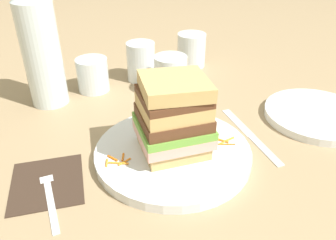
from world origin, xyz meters
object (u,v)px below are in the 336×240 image
(knife, at_px, (252,136))
(empty_tumbler_1, at_px, (93,75))
(fork, at_px, (48,190))
(side_plate, at_px, (317,115))
(empty_tumbler_2, at_px, (191,50))
(napkin_dark, at_px, (47,182))
(juice_glass, at_px, (171,78))
(empty_tumbler_0, at_px, (141,62))
(sandwich, at_px, (173,117))
(water_bottle, at_px, (41,47))
(main_plate, at_px, (173,153))

(knife, bearing_deg, empty_tumbler_1, 133.16)
(fork, relative_size, side_plate, 0.80)
(empty_tumbler_2, bearing_deg, empty_tumbler_1, -164.02)
(empty_tumbler_2, bearing_deg, fork, -132.33)
(napkin_dark, height_order, knife, same)
(juice_glass, height_order, empty_tumbler_2, juice_glass)
(empty_tumbler_0, xyz_separation_m, empty_tumbler_1, (-0.12, -0.03, -0.01))
(sandwich, height_order, napkin_dark, sandwich)
(napkin_dark, height_order, empty_tumbler_2, empty_tumbler_2)
(juice_glass, distance_m, empty_tumbler_2, 0.18)
(juice_glass, relative_size, empty_tumbler_1, 1.16)
(napkin_dark, relative_size, knife, 0.61)
(napkin_dark, distance_m, water_bottle, 0.30)
(empty_tumbler_2, xyz_separation_m, side_plate, (0.16, -0.33, -0.04))
(sandwich, height_order, side_plate, sandwich)
(fork, height_order, empty_tumbler_1, empty_tumbler_1)
(main_plate, xyz_separation_m, fork, (-0.21, -0.03, -0.00))
(napkin_dark, bearing_deg, juice_glass, 41.57)
(napkin_dark, relative_size, empty_tumbler_0, 1.29)
(sandwich, xyz_separation_m, knife, (0.16, 0.02, -0.08))
(empty_tumbler_0, bearing_deg, empty_tumbler_1, -167.51)
(water_bottle, height_order, empty_tumbler_2, water_bottle)
(sandwich, relative_size, knife, 0.66)
(juice_glass, xyz_separation_m, water_bottle, (-0.27, 0.03, 0.09))
(napkin_dark, relative_size, juice_glass, 1.36)
(empty_tumbler_0, bearing_deg, water_bottle, -164.63)
(knife, xyz_separation_m, juice_glass, (-0.10, 0.22, 0.04))
(side_plate, bearing_deg, empty_tumbler_1, 148.79)
(water_bottle, relative_size, empty_tumbler_1, 3.71)
(water_bottle, bearing_deg, side_plate, -23.16)
(juice_glass, distance_m, empty_tumbler_1, 0.18)
(napkin_dark, relative_size, side_plate, 0.58)
(main_plate, relative_size, empty_tumbler_1, 3.47)
(fork, distance_m, empty_tumbler_1, 0.35)
(main_plate, bearing_deg, knife, 5.99)
(fork, distance_m, water_bottle, 0.32)
(knife, height_order, side_plate, side_plate)
(main_plate, bearing_deg, sandwich, 4.09)
(water_bottle, distance_m, side_plate, 0.58)
(main_plate, relative_size, knife, 1.34)
(empty_tumbler_1, bearing_deg, fork, -107.21)
(juice_glass, height_order, empty_tumbler_1, juice_glass)
(water_bottle, relative_size, empty_tumbler_0, 3.03)
(fork, bearing_deg, empty_tumbler_1, 72.79)
(sandwich, relative_size, side_plate, 0.63)
(sandwich, distance_m, water_bottle, 0.34)
(knife, bearing_deg, empty_tumbler_2, 89.29)
(sandwich, height_order, fork, sandwich)
(fork, distance_m, knife, 0.37)
(napkin_dark, height_order, juice_glass, juice_glass)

